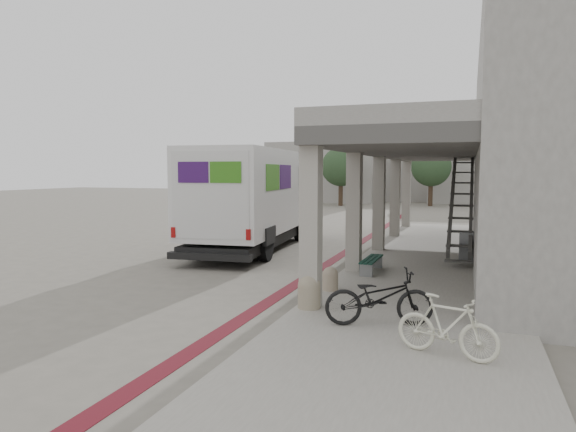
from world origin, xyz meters
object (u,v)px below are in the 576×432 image
at_px(fedex_truck, 252,197).
at_px(bicycle_cream, 447,326).
at_px(bench, 371,262).
at_px(utility_cabinet, 467,247).
at_px(bicycle_black, 379,297).

relative_size(fedex_truck, bicycle_cream, 5.66).
bearing_deg(bench, utility_cabinet, 47.86).
height_order(fedex_truck, bicycle_cream, fedex_truck).
height_order(bench, utility_cabinet, utility_cabinet).
bearing_deg(bicycle_cream, utility_cabinet, 15.15).
bearing_deg(utility_cabinet, bench, -131.62).
distance_m(fedex_truck, bench, 6.16).
distance_m(bicycle_black, bicycle_cream, 1.70).
bearing_deg(bench, bicycle_cream, -68.33).
relative_size(utility_cabinet, bicycle_black, 0.47).
bearing_deg(utility_cabinet, bicycle_black, -98.92).
distance_m(utility_cabinet, bicycle_cream, 8.48).
bearing_deg(fedex_truck, bench, -39.56).
relative_size(bench, utility_cabinet, 1.77).
height_order(utility_cabinet, bicycle_cream, bicycle_cream).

